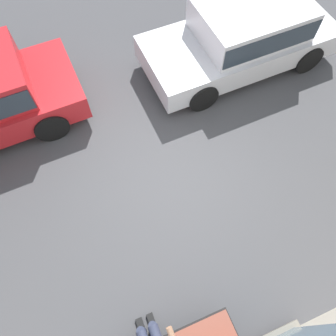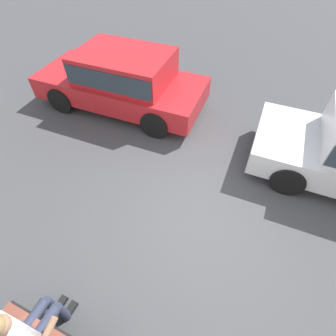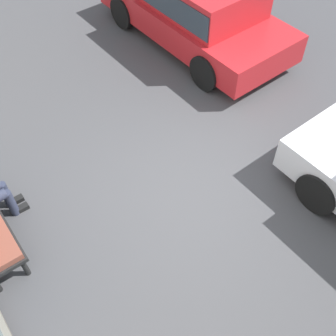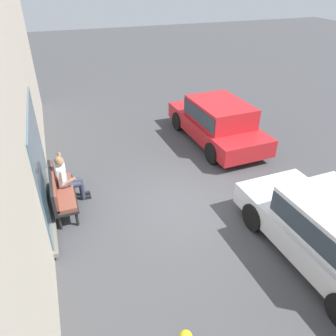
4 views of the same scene
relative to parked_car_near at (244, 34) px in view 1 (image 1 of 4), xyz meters
The scene contains 2 objects.
ground_plane 3.48m from the parked_car_near, 39.03° to the left, with size 60.00×60.00×0.00m, color #424244.
parked_car_near is the anchor object (origin of this frame).
Camera 1 is at (1.07, 2.60, 5.63)m, focal length 35.00 mm.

